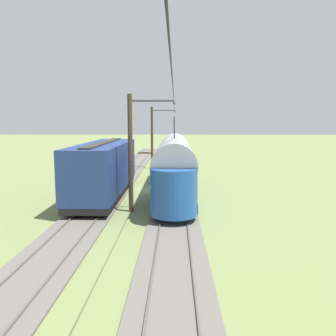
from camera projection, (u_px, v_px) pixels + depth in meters
ground_plane at (144, 190)px, 28.05m from camera, size 220.00×220.00×0.00m
track_streetcar_siding at (174, 188)px, 28.29m from camera, size 2.80×80.00×0.18m
track_adjacent_siding at (113, 188)px, 28.40m from camera, size 2.80×80.00×0.18m
vintage_streetcar at (174, 164)px, 26.53m from camera, size 2.65×18.32×5.55m
coach_adjacent at (104, 168)px, 24.77m from camera, size 2.96×12.09×3.85m
catenary_pole_foreground at (153, 137)px, 39.91m from camera, size 2.84×0.28×7.08m
catenary_pole_mid_near at (132, 151)px, 20.82m from camera, size 2.84×0.28×7.08m
overhead_wire_run at (174, 104)px, 21.11m from camera, size 2.64×42.55×0.18m
switch_stand at (186, 164)px, 39.08m from camera, size 0.50×0.30×1.24m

